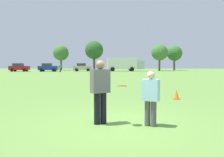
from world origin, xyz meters
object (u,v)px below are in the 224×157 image
frisbee (122,86)px  parked_car_near_left (19,67)px  traffic_cone (176,94)px  parked_car_center (82,67)px  box_truck (124,64)px  bystander_far_jogger (60,67)px  player_thrower (100,88)px  parked_car_mid_left (48,67)px  player_defender (151,96)px

frisbee → parked_car_near_left: bearing=115.5°
traffic_cone → parked_car_center: (-10.68, 42.84, 0.69)m
parked_car_center → box_truck: size_ratio=0.50×
traffic_cone → bystander_far_jogger: size_ratio=0.28×
parked_car_near_left → box_truck: box_truck is taller
player_thrower → traffic_cone: size_ratio=3.74×
traffic_cone → frisbee: bearing=-119.4°
traffic_cone → box_truck: size_ratio=0.06×
frisbee → box_truck: bearing=87.8°
player_thrower → frisbee: bearing=-16.4°
frisbee → parked_car_center: (-7.94, 47.71, -0.17)m
parked_car_mid_left → box_truck: bearing=10.1°
frisbee → traffic_cone: size_ratio=0.56×
frisbee → box_truck: 48.21m
player_thrower → parked_car_mid_left: parked_car_mid_left is taller
box_truck → bystander_far_jogger: size_ratio=5.06×
player_defender → box_truck: (1.05, 48.21, 0.92)m
player_thrower → box_truck: (2.43, 48.00, 0.74)m
parked_car_near_left → parked_car_center: bearing=10.5°
frisbee → parked_car_mid_left: size_ratio=0.06×
player_defender → parked_car_mid_left: bearing=109.4°
traffic_cone → parked_car_center: size_ratio=0.11×
frisbee → parked_car_center: 48.37m
parked_car_mid_left → box_truck: size_ratio=0.50×
frisbee → parked_car_center: parked_car_center is taller
player_defender → parked_car_center: bearing=100.3°
bystander_far_jogger → parked_car_near_left: bearing=160.2°
parked_car_mid_left → bystander_far_jogger: (3.57, -3.56, 0.04)m
parked_car_near_left → parked_car_center: size_ratio=1.00×
player_defender → bystander_far_jogger: size_ratio=0.87×
parked_car_near_left → parked_car_center: same height
traffic_cone → bystander_far_jogger: bearing=111.3°
player_thrower → box_truck: box_truck is taller
box_truck → frisbee: bearing=-92.2°
player_defender → traffic_cone: player_defender is taller
parked_car_near_left → parked_car_center: (13.66, 2.53, 0.00)m
parked_car_near_left → player_thrower: bearing=-65.0°
frisbee → traffic_cone: frisbee is taller
bystander_far_jogger → player_defender: bearing=-73.4°
player_thrower → frisbee: size_ratio=6.62×
box_truck → traffic_cone: bearing=-88.8°
parked_car_near_left → bystander_far_jogger: (10.01, -3.61, 0.04)m
player_defender → parked_car_near_left: parked_car_near_left is taller
player_defender → frisbee: size_ratio=5.52×
player_thrower → parked_car_near_left: 49.66m
parked_car_near_left → box_truck: bearing=7.3°
frisbee → parked_car_near_left: parked_car_near_left is taller
parked_car_center → player_defender: bearing=-79.7°
player_thrower → player_defender: 1.41m
parked_car_near_left → traffic_cone: bearing=-58.9°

